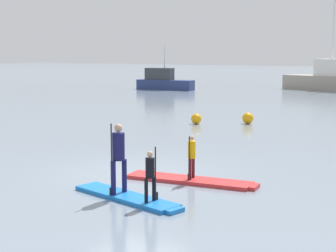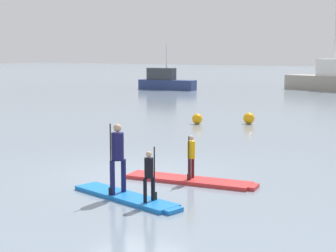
{
  "view_description": "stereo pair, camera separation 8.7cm",
  "coord_description": "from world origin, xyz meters",
  "px_view_note": "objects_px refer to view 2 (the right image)",
  "views": [
    {
      "loc": [
        8.38,
        -12.41,
        3.44
      ],
      "look_at": [
        0.05,
        1.72,
        1.17
      ],
      "focal_mm": 57.12,
      "sensor_mm": 36.0,
      "label": 1
    },
    {
      "loc": [
        8.45,
        -12.37,
        3.44
      ],
      "look_at": [
        0.05,
        1.72,
        1.17
      ],
      "focal_mm": 57.12,
      "sensor_mm": 36.0,
      "label": 2
    }
  ],
  "objects_px": {
    "paddleboard_near": "(191,180)",
    "mooring_buoy_near": "(197,119)",
    "paddler_adult": "(118,154)",
    "paddler_child_solo": "(191,155)",
    "paddler_child_front": "(149,173)",
    "paddleboard_far": "(127,197)",
    "fishing_boat_green_midground": "(165,81)",
    "mooring_buoy_mid": "(249,118)"
  },
  "relations": [
    {
      "from": "paddler_child_solo",
      "to": "fishing_boat_green_midground",
      "type": "height_order",
      "value": "fishing_boat_green_midground"
    },
    {
      "from": "paddleboard_far",
      "to": "paddler_child_solo",
      "type": "bearing_deg",
      "value": 77.12
    },
    {
      "from": "paddleboard_near",
      "to": "paddler_adult",
      "type": "xyz_separation_m",
      "value": [
        -0.8,
        -2.18,
        1.01
      ]
    },
    {
      "from": "paddler_child_front",
      "to": "mooring_buoy_near",
      "type": "distance_m",
      "value": 14.02
    },
    {
      "from": "paddler_child_solo",
      "to": "paddler_child_front",
      "type": "xyz_separation_m",
      "value": [
        0.24,
        -2.41,
        -0.0
      ]
    },
    {
      "from": "paddler_child_solo",
      "to": "mooring_buoy_near",
      "type": "relative_size",
      "value": 2.3
    },
    {
      "from": "paddleboard_far",
      "to": "mooring_buoy_mid",
      "type": "distance_m",
      "value": 14.29
    },
    {
      "from": "paddleboard_near",
      "to": "paddleboard_far",
      "type": "bearing_deg",
      "value": -102.53
    },
    {
      "from": "paddleboard_near",
      "to": "mooring_buoy_near",
      "type": "height_order",
      "value": "mooring_buoy_near"
    },
    {
      "from": "paddler_child_front",
      "to": "fishing_boat_green_midground",
      "type": "bearing_deg",
      "value": 120.55
    },
    {
      "from": "paddler_child_solo",
      "to": "paddler_child_front",
      "type": "height_order",
      "value": "paddler_child_front"
    },
    {
      "from": "paddler_child_front",
      "to": "mooring_buoy_near",
      "type": "height_order",
      "value": "paddler_child_front"
    },
    {
      "from": "paddleboard_near",
      "to": "paddler_child_solo",
      "type": "xyz_separation_m",
      "value": [
        0.01,
        -0.01,
        0.7
      ]
    },
    {
      "from": "paddleboard_far",
      "to": "mooring_buoy_near",
      "type": "xyz_separation_m",
      "value": [
        -4.79,
        12.7,
        0.2
      ]
    },
    {
      "from": "paddleboard_near",
      "to": "mooring_buoy_mid",
      "type": "distance_m",
      "value": 12.2
    },
    {
      "from": "paddleboard_near",
      "to": "paddleboard_far",
      "type": "distance_m",
      "value": 2.3
    },
    {
      "from": "paddleboard_near",
      "to": "paddler_adult",
      "type": "bearing_deg",
      "value": -110.04
    },
    {
      "from": "paddleboard_near",
      "to": "paddler_child_front",
      "type": "relative_size",
      "value": 2.95
    },
    {
      "from": "paddleboard_near",
      "to": "mooring_buoy_mid",
      "type": "bearing_deg",
      "value": 105.03
    },
    {
      "from": "paddler_child_front",
      "to": "mooring_buoy_mid",
      "type": "xyz_separation_m",
      "value": [
        -3.41,
        14.2,
        -0.48
      ]
    },
    {
      "from": "paddleboard_far",
      "to": "paddler_child_front",
      "type": "distance_m",
      "value": 1.04
    },
    {
      "from": "paddleboard_far",
      "to": "paddler_adult",
      "type": "relative_size",
      "value": 1.92
    },
    {
      "from": "paddleboard_near",
      "to": "paddleboard_far",
      "type": "xyz_separation_m",
      "value": [
        -0.5,
        -2.25,
        0.0
      ]
    },
    {
      "from": "paddler_adult",
      "to": "paddler_child_front",
      "type": "distance_m",
      "value": 1.11
    },
    {
      "from": "paddler_child_solo",
      "to": "paddleboard_far",
      "type": "xyz_separation_m",
      "value": [
        -0.51,
        -2.24,
        -0.7
      ]
    },
    {
      "from": "paddler_child_front",
      "to": "mooring_buoy_mid",
      "type": "distance_m",
      "value": 14.61
    },
    {
      "from": "mooring_buoy_near",
      "to": "mooring_buoy_mid",
      "type": "xyz_separation_m",
      "value": [
        2.13,
        1.33,
        0.02
      ]
    },
    {
      "from": "paddler_child_solo",
      "to": "paddleboard_far",
      "type": "distance_m",
      "value": 2.4
    },
    {
      "from": "paddleboard_near",
      "to": "paddler_child_front",
      "type": "xyz_separation_m",
      "value": [
        0.25,
        -2.42,
        0.7
      ]
    },
    {
      "from": "paddler_child_front",
      "to": "mooring_buoy_mid",
      "type": "bearing_deg",
      "value": 103.51
    },
    {
      "from": "paddleboard_far",
      "to": "paddler_child_front",
      "type": "height_order",
      "value": "paddler_child_front"
    },
    {
      "from": "paddler_child_front",
      "to": "fishing_boat_green_midground",
      "type": "xyz_separation_m",
      "value": [
        -19.21,
        32.55,
        0.03
      ]
    },
    {
      "from": "paddleboard_near",
      "to": "fishing_boat_green_midground",
      "type": "distance_m",
      "value": 35.61
    },
    {
      "from": "paddleboard_near",
      "to": "paddler_child_front",
      "type": "bearing_deg",
      "value": -84.14
    },
    {
      "from": "paddleboard_near",
      "to": "paddleboard_far",
      "type": "relative_size",
      "value": 1.12
    },
    {
      "from": "paddleboard_near",
      "to": "fishing_boat_green_midground",
      "type": "height_order",
      "value": "fishing_boat_green_midground"
    },
    {
      "from": "paddler_child_solo",
      "to": "mooring_buoy_mid",
      "type": "relative_size",
      "value": 2.13
    },
    {
      "from": "paddler_child_solo",
      "to": "paddler_child_front",
      "type": "distance_m",
      "value": 2.42
    },
    {
      "from": "mooring_buoy_mid",
      "to": "paddler_child_front",
      "type": "bearing_deg",
      "value": -76.49
    },
    {
      "from": "fishing_boat_green_midground",
      "to": "mooring_buoy_mid",
      "type": "height_order",
      "value": "fishing_boat_green_midground"
    },
    {
      "from": "paddler_child_solo",
      "to": "paddler_adult",
      "type": "distance_m",
      "value": 2.34
    },
    {
      "from": "paddler_adult",
      "to": "paddleboard_far",
      "type": "bearing_deg",
      "value": -12.43
    }
  ]
}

